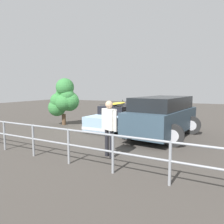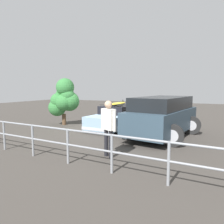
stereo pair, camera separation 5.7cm
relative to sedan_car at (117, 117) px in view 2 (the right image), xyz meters
name	(u,v)px [view 2 (the right image)]	position (x,y,z in m)	size (l,w,h in m)	color
ground_plane	(103,129)	(0.65, 0.38, -0.60)	(44.00, 44.00, 0.02)	#423D38
sedan_car	(117,117)	(0.00, 0.00, 0.00)	(2.39, 4.18, 1.52)	#8CADC6
suv_car	(162,116)	(-2.67, 1.04, 0.35)	(3.13, 4.77, 1.79)	#334756
person_bystander	(108,123)	(-1.77, 4.63, 0.49)	(0.64, 0.41, 1.80)	black
railing_fence	(49,138)	(-0.26, 5.64, 0.09)	(10.29, 0.78, 1.03)	gray
bush_near_left	(64,99)	(3.16, 0.49, 0.95)	(1.77, 1.35, 2.73)	brown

